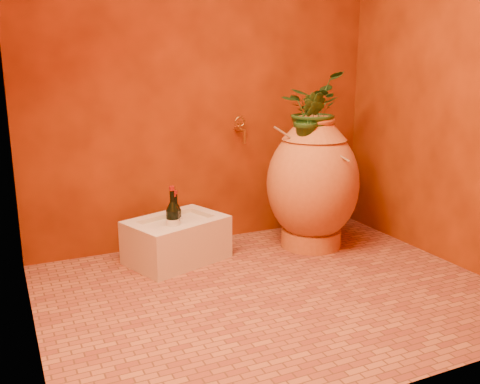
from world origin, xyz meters
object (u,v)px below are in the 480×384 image
wall_tap (241,129)px  amphora (313,183)px  wine_bottle_c (175,223)px  wine_bottle_b (176,219)px  wine_bottle_a (173,221)px  stone_basin (177,241)px

wall_tap → amphora: bearing=-41.8°
amphora → wine_bottle_c: bearing=173.8°
wine_bottle_c → wall_tap: (0.57, 0.24, 0.54)m
amphora → wine_bottle_b: bearing=168.1°
amphora → wine_bottle_c: size_ratio=2.97×
wine_bottle_a → wine_bottle_c: bearing=38.2°
amphora → wine_bottle_a: amphora is taller
wine_bottle_b → wine_bottle_c: wine_bottle_c is taller
amphora → wall_tap: bearing=138.2°
wine_bottle_c → stone_basin: bearing=50.1°
wall_tap → wine_bottle_b: bearing=-164.4°
wine_bottle_a → wine_bottle_c: size_ratio=1.16×
amphora → stone_basin: (-0.94, 0.12, -0.31)m
amphora → wine_bottle_b: 0.96m
wine_bottle_a → wine_bottle_c: 0.03m
amphora → wall_tap: size_ratio=5.06×
amphora → wine_bottle_a: bearing=174.7°
wine_bottle_b → wine_bottle_c: (-0.04, -0.09, 0.00)m
amphora → wine_bottle_a: (-0.97, 0.09, -0.17)m
stone_basin → wine_bottle_a: size_ratio=2.00×
amphora → wine_bottle_c: amphora is taller
stone_basin → wine_bottle_a: (-0.03, -0.03, 0.15)m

